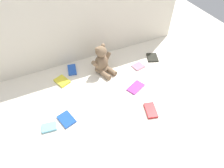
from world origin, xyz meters
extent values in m
plane|color=silver|center=(0.00, 0.00, 0.00)|extent=(3.20, 3.20, 0.00)
cube|color=silver|center=(0.00, 0.40, 0.36)|extent=(1.75, 0.03, 0.73)
ellipsoid|color=#7A6047|center=(0.04, 0.17, 0.08)|extent=(0.15, 0.13, 0.16)
ellipsoid|color=#7A6047|center=(0.04, 0.17, 0.03)|extent=(0.16, 0.14, 0.06)
sphere|color=#7A6047|center=(0.04, 0.17, 0.20)|extent=(0.12, 0.12, 0.09)
ellipsoid|color=#997C5E|center=(0.05, 0.14, 0.19)|extent=(0.05, 0.04, 0.03)
sphere|color=#7A6047|center=(0.01, 0.17, 0.24)|extent=(0.04, 0.04, 0.03)
sphere|color=#7A6047|center=(0.07, 0.19, 0.24)|extent=(0.04, 0.04, 0.03)
cylinder|color=#7A6047|center=(-0.02, 0.15, 0.11)|extent=(0.08, 0.06, 0.09)
cylinder|color=#7A6047|center=(0.10, 0.19, 0.11)|extent=(0.08, 0.06, 0.09)
cylinder|color=#7A6047|center=(0.04, 0.08, 0.02)|extent=(0.07, 0.10, 0.04)
cylinder|color=#7A6047|center=(0.10, 0.10, 0.02)|extent=(0.07, 0.10, 0.04)
cube|color=yellow|center=(-0.31, 0.18, 0.01)|extent=(0.12, 0.14, 0.02)
cube|color=black|center=(0.53, 0.13, 0.01)|extent=(0.13, 0.14, 0.01)
cube|color=red|center=(0.19, -0.37, 0.01)|extent=(0.10, 0.14, 0.02)
cube|color=#1E4CA6|center=(-0.38, -0.19, 0.01)|extent=(0.12, 0.14, 0.01)
cube|color=#992E8C|center=(0.20, -0.13, 0.01)|extent=(0.16, 0.13, 0.01)
cube|color=#BA778F|center=(0.35, 0.08, 0.01)|extent=(0.11, 0.10, 0.01)
cube|color=blue|center=(-0.19, 0.27, 0.01)|extent=(0.09, 0.13, 0.02)
cube|color=#74BFDA|center=(-0.50, -0.21, 0.01)|extent=(0.10, 0.08, 0.02)
camera|label=1|loc=(-0.41, -1.03, 1.17)|focal=32.23mm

